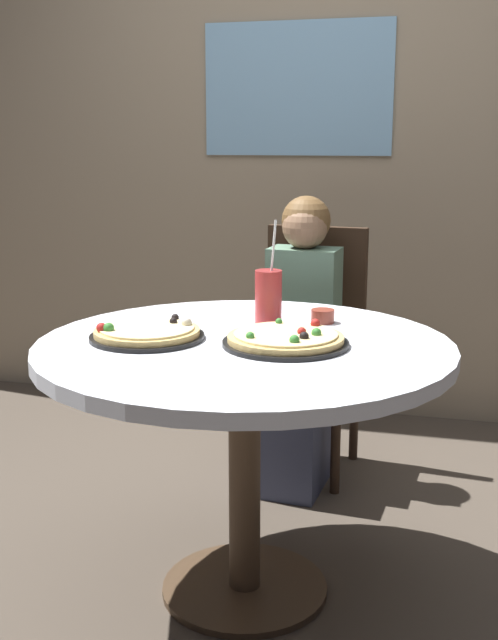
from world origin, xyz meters
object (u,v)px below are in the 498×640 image
pizza_cheese (147,333)px  sauce_bowl (323,316)px  dining_table (244,380)px  diner_child (298,358)px  pizza_veggie (286,339)px  soda_cup (268,297)px  chair_wooden (310,335)px

pizza_cheese → sauce_bowl: 0.54m
dining_table → diner_child: diner_child is taller
diner_child → pizza_veggie: bearing=-81.5°
soda_cup → sauce_bowl: 0.17m
dining_table → pizza_veggie: (0.12, -0.01, 0.12)m
chair_wooden → pizza_cheese: chair_wooden is taller
pizza_veggie → sauce_bowl: size_ratio=4.84×
pizza_veggie → sauce_bowl: bearing=80.0°
pizza_veggie → dining_table: bearing=175.7°
diner_child → sauce_bowl: bearing=-71.7°
soda_cup → sauce_bowl: soda_cup is taller
dining_table → sauce_bowl: 0.35m
dining_table → chair_wooden: chair_wooden is taller
pizza_cheese → pizza_veggie: bearing=3.9°
pizza_cheese → soda_cup: soda_cup is taller
dining_table → sauce_bowl: bearing=59.3°
pizza_veggie → pizza_cheese: size_ratio=1.07×
diner_child → dining_table: bearing=-89.6°
dining_table → pizza_cheese: pizza_cheese is taller
pizza_veggie → sauce_bowl: 0.30m
diner_child → pizza_veggie: size_ratio=3.19×
pizza_cheese → sauce_bowl: size_ratio=4.52×
chair_wooden → sauce_bowl: size_ratio=13.57×
dining_table → pizza_cheese: (-0.27, -0.04, 0.12)m
chair_wooden → diner_child: size_ratio=0.88×
pizza_veggie → chair_wooden: bearing=96.3°
dining_table → sauce_bowl: (0.17, 0.28, 0.13)m
diner_child → soda_cup: bearing=-88.2°
diner_child → soda_cup: diner_child is taller
diner_child → soda_cup: (0.02, -0.58, 0.35)m
chair_wooden → pizza_veggie: chair_wooden is taller
pizza_cheese → sauce_bowl: bearing=36.1°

